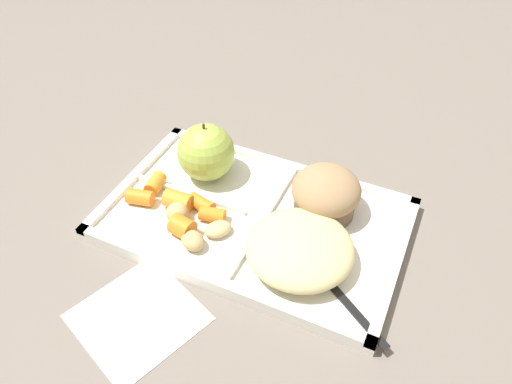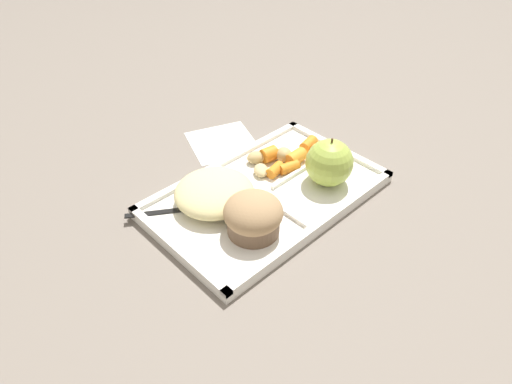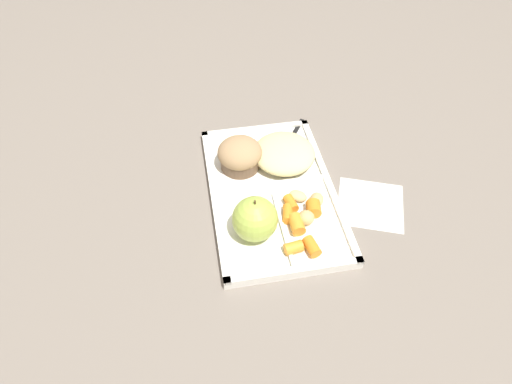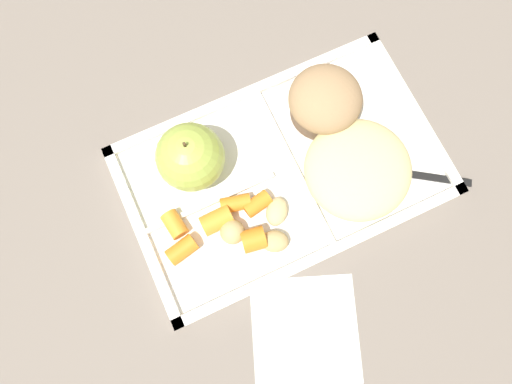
% 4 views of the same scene
% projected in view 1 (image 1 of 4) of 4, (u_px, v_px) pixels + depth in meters
% --- Properties ---
extents(ground, '(6.00, 6.00, 0.00)m').
position_uv_depth(ground, '(254.00, 224.00, 0.65)').
color(ground, slate).
extents(lunch_tray, '(0.39, 0.24, 0.02)m').
position_uv_depth(lunch_tray, '(253.00, 220.00, 0.64)').
color(lunch_tray, white).
rests_on(lunch_tray, ground).
extents(green_apple, '(0.08, 0.08, 0.09)m').
position_uv_depth(green_apple, '(206.00, 152.00, 0.67)').
color(green_apple, '#A8C14C').
rests_on(green_apple, lunch_tray).
extents(bran_muffin, '(0.09, 0.09, 0.07)m').
position_uv_depth(bran_muffin, '(326.00, 194.00, 0.63)').
color(bran_muffin, brown).
rests_on(bran_muffin, lunch_tray).
extents(carrot_slice_tilted, '(0.04, 0.03, 0.02)m').
position_uv_depth(carrot_slice_tilted, '(140.00, 197.00, 0.65)').
color(carrot_slice_tilted, orange).
rests_on(carrot_slice_tilted, lunch_tray).
extents(carrot_slice_near_corner, '(0.03, 0.03, 0.03)m').
position_uv_depth(carrot_slice_near_corner, '(182.00, 227.00, 0.61)').
color(carrot_slice_near_corner, orange).
rests_on(carrot_slice_near_corner, lunch_tray).
extents(carrot_slice_edge, '(0.04, 0.03, 0.02)m').
position_uv_depth(carrot_slice_edge, '(212.00, 215.00, 0.63)').
color(carrot_slice_edge, orange).
rests_on(carrot_slice_edge, lunch_tray).
extents(carrot_slice_center, '(0.04, 0.03, 0.02)m').
position_uv_depth(carrot_slice_center, '(178.00, 201.00, 0.65)').
color(carrot_slice_center, orange).
rests_on(carrot_slice_center, lunch_tray).
extents(carrot_slice_large, '(0.04, 0.03, 0.02)m').
position_uv_depth(carrot_slice_large, '(201.00, 204.00, 0.65)').
color(carrot_slice_large, orange).
rests_on(carrot_slice_large, lunch_tray).
extents(carrot_slice_diagonal, '(0.03, 0.03, 0.02)m').
position_uv_depth(carrot_slice_diagonal, '(155.00, 184.00, 0.67)').
color(carrot_slice_diagonal, orange).
rests_on(carrot_slice_diagonal, lunch_tray).
extents(potato_chunk_browned, '(0.04, 0.04, 0.02)m').
position_uv_depth(potato_chunk_browned, '(193.00, 241.00, 0.60)').
color(potato_chunk_browned, tan).
rests_on(potato_chunk_browned, lunch_tray).
extents(potato_chunk_corner, '(0.03, 0.04, 0.03)m').
position_uv_depth(potato_chunk_corner, '(177.00, 213.00, 0.63)').
color(potato_chunk_corner, tan).
rests_on(potato_chunk_corner, lunch_tray).
extents(potato_chunk_small, '(0.04, 0.04, 0.02)m').
position_uv_depth(potato_chunk_small, '(218.00, 229.00, 0.61)').
color(potato_chunk_small, tan).
rests_on(potato_chunk_small, lunch_tray).
extents(egg_noodle_pile, '(0.13, 0.13, 0.04)m').
position_uv_depth(egg_noodle_pile, '(300.00, 248.00, 0.57)').
color(egg_noodle_pile, beige).
rests_on(egg_noodle_pile, lunch_tray).
extents(meatball_side, '(0.03, 0.03, 0.03)m').
position_uv_depth(meatball_side, '(307.00, 265.00, 0.56)').
color(meatball_side, brown).
rests_on(meatball_side, lunch_tray).
extents(meatball_center, '(0.03, 0.03, 0.03)m').
position_uv_depth(meatball_center, '(279.00, 250.00, 0.58)').
color(meatball_center, brown).
rests_on(meatball_center, lunch_tray).
extents(plastic_fork, '(0.13, 0.10, 0.00)m').
position_uv_depth(plastic_fork, '(337.00, 292.00, 0.55)').
color(plastic_fork, black).
rests_on(plastic_fork, lunch_tray).
extents(paper_napkin, '(0.16, 0.16, 0.00)m').
position_uv_depth(paper_napkin, '(138.00, 317.00, 0.54)').
color(paper_napkin, white).
rests_on(paper_napkin, ground).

